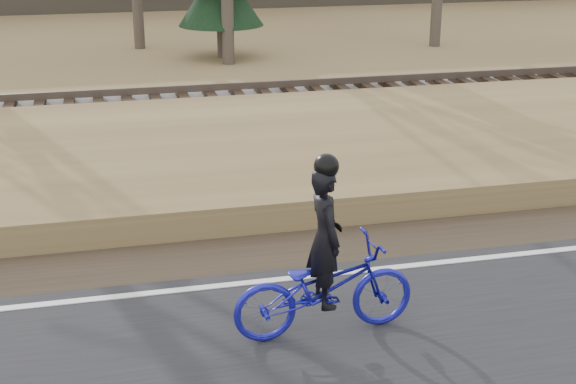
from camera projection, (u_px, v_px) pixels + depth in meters
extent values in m
cube|color=olive|center=(505.00, 150.00, 14.70)|extent=(120.00, 5.00, 0.44)
cube|color=slate|center=(425.00, 103.00, 18.17)|extent=(120.00, 3.00, 0.45)
cube|color=black|center=(425.00, 90.00, 18.07)|extent=(120.00, 2.40, 0.14)
cube|color=brown|center=(439.00, 90.00, 17.37)|extent=(120.00, 0.07, 0.15)
cube|color=brown|center=(414.00, 77.00, 18.68)|extent=(120.00, 0.07, 0.15)
imported|color=#16169B|center=(324.00, 288.00, 8.57)|extent=(2.03, 0.79, 1.05)
imported|color=black|center=(325.00, 238.00, 8.37)|extent=(0.39, 0.57, 1.53)
sphere|color=black|center=(326.00, 166.00, 8.10)|extent=(0.26, 0.26, 0.26)
cylinder|color=#4F463A|center=(222.00, 36.00, 24.62)|extent=(0.28, 0.28, 1.31)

